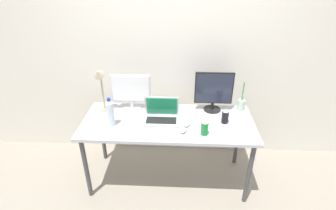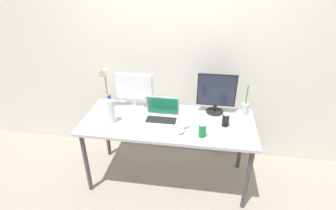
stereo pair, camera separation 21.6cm
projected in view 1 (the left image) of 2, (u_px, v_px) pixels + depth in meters
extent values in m
plane|color=gray|center=(168.00, 177.00, 2.93)|extent=(16.00, 16.00, 0.00)
cube|color=silver|center=(171.00, 48.00, 2.83)|extent=(7.00, 0.08, 2.60)
cylinder|color=#424247|center=(86.00, 168.00, 2.54)|extent=(0.04, 0.04, 0.71)
cylinder|color=#424247|center=(249.00, 174.00, 2.47)|extent=(0.04, 0.04, 0.71)
cylinder|color=#424247|center=(102.00, 134.00, 3.05)|extent=(0.04, 0.04, 0.71)
cylinder|color=#424247|center=(238.00, 138.00, 2.98)|extent=(0.04, 0.04, 0.71)
cube|color=#B7B7BC|center=(168.00, 122.00, 2.59)|extent=(1.68, 0.70, 0.03)
cylinder|color=silver|center=(132.00, 108.00, 2.79)|extent=(0.19, 0.19, 0.01)
cylinder|color=silver|center=(132.00, 104.00, 2.77)|extent=(0.03, 0.03, 0.08)
cube|color=silver|center=(131.00, 88.00, 2.68)|extent=(0.41, 0.02, 0.29)
cube|color=white|center=(131.00, 89.00, 2.67)|extent=(0.38, 0.01, 0.27)
cylinder|color=black|center=(212.00, 109.00, 2.77)|extent=(0.18, 0.18, 0.01)
cylinder|color=black|center=(212.00, 106.00, 2.75)|extent=(0.03, 0.03, 0.07)
cube|color=black|center=(214.00, 88.00, 2.65)|extent=(0.39, 0.02, 0.34)
cube|color=#232838|center=(214.00, 89.00, 2.64)|extent=(0.36, 0.01, 0.32)
cube|color=silver|center=(161.00, 120.00, 2.57)|extent=(0.33, 0.23, 0.02)
cube|color=black|center=(161.00, 120.00, 2.55)|extent=(0.29, 0.12, 0.00)
cube|color=silver|center=(162.00, 106.00, 2.59)|extent=(0.33, 0.07, 0.22)
cube|color=#1E8C59|center=(162.00, 106.00, 2.58)|extent=(0.30, 0.06, 0.20)
cube|color=white|center=(234.00, 132.00, 2.40)|extent=(0.43, 0.17, 0.02)
ellipsoid|color=silver|center=(187.00, 124.00, 2.50)|extent=(0.07, 0.11, 0.04)
ellipsoid|color=silver|center=(183.00, 130.00, 2.41)|extent=(0.07, 0.11, 0.04)
cylinder|color=silver|center=(110.00, 114.00, 2.46)|extent=(0.07, 0.07, 0.24)
cone|color=silver|center=(109.00, 102.00, 2.39)|extent=(0.07, 0.07, 0.03)
cylinder|color=#1938B2|center=(109.00, 99.00, 2.38)|extent=(0.03, 0.03, 0.02)
cylinder|color=black|center=(225.00, 117.00, 2.52)|extent=(0.07, 0.07, 0.12)
cylinder|color=silver|center=(226.00, 112.00, 2.49)|extent=(0.06, 0.06, 0.00)
cylinder|color=#197F33|center=(205.00, 129.00, 2.35)|extent=(0.07, 0.07, 0.12)
cylinder|color=silver|center=(205.00, 123.00, 2.32)|extent=(0.06, 0.06, 0.00)
cylinder|color=#B2D1B7|center=(241.00, 105.00, 2.75)|extent=(0.08, 0.08, 0.11)
cylinder|color=#519342|center=(243.00, 91.00, 2.68)|extent=(0.01, 0.01, 0.20)
cylinder|color=tan|center=(105.00, 109.00, 2.78)|extent=(0.11, 0.11, 0.01)
cylinder|color=tan|center=(103.00, 91.00, 2.69)|extent=(0.02, 0.02, 0.39)
cone|color=tan|center=(98.00, 73.00, 2.53)|extent=(0.11, 0.12, 0.11)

